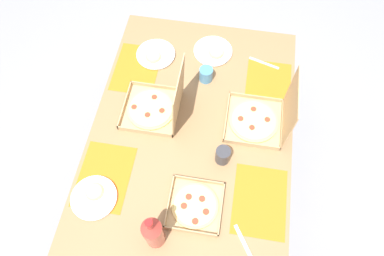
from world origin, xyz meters
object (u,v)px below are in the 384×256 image
(pizza_box_edge_far, at_px, (157,106))
(plate_middle, at_px, (213,51))
(soda_bottle, at_px, (153,233))
(pizza_box_corner_right, at_px, (261,118))
(pizza_box_corner_left, at_px, (195,206))
(plate_far_left, at_px, (156,55))
(cup_red, at_px, (223,155))
(cup_clear_left, at_px, (206,74))
(plate_near_left, at_px, (94,197))

(pizza_box_edge_far, height_order, plate_middle, pizza_box_edge_far)
(pizza_box_edge_far, distance_m, soda_bottle, 0.70)
(pizza_box_corner_right, distance_m, plate_middle, 0.56)
(pizza_box_corner_right, xyz_separation_m, soda_bottle, (0.70, -0.43, 0.08))
(pizza_box_corner_left, relative_size, plate_far_left, 1.10)
(pizza_box_corner_left, height_order, pizza_box_edge_far, pizza_box_edge_far)
(cup_red, bearing_deg, pizza_box_edge_far, -120.65)
(plate_middle, distance_m, plate_far_left, 0.36)
(pizza_box_edge_far, xyz_separation_m, cup_clear_left, (-0.26, 0.23, -0.01))
(cup_red, bearing_deg, plate_near_left, -62.71)
(pizza_box_edge_far, height_order, plate_far_left, pizza_box_edge_far)
(pizza_box_corner_right, height_order, plate_near_left, pizza_box_corner_right)
(plate_middle, distance_m, plate_near_left, 1.11)
(pizza_box_corner_left, bearing_deg, cup_red, 159.64)
(soda_bottle, bearing_deg, cup_clear_left, 174.13)
(cup_clear_left, bearing_deg, cup_red, 17.72)
(pizza_box_edge_far, xyz_separation_m, soda_bottle, (0.68, 0.14, 0.08))
(pizza_box_edge_far, bearing_deg, plate_near_left, -20.72)
(pizza_box_corner_right, distance_m, pizza_box_edge_far, 0.57)
(pizza_box_corner_left, distance_m, cup_red, 0.29)
(plate_far_left, bearing_deg, plate_near_left, -6.72)
(pizza_box_corner_left, xyz_separation_m, soda_bottle, (0.18, -0.16, 0.12))
(plate_middle, bearing_deg, pizza_box_corner_left, 2.47)
(plate_far_left, height_order, soda_bottle, soda_bottle)
(plate_far_left, bearing_deg, pizza_box_corner_right, 61.00)
(pizza_box_corner_right, height_order, pizza_box_edge_far, same)
(plate_far_left, bearing_deg, soda_bottle, 12.26)
(pizza_box_edge_far, bearing_deg, pizza_box_corner_right, 91.68)
(plate_far_left, distance_m, soda_bottle, 1.10)
(pizza_box_corner_left, distance_m, pizza_box_edge_far, 0.58)
(plate_far_left, xyz_separation_m, cup_clear_left, (0.12, 0.33, 0.03))
(pizza_box_edge_far, distance_m, plate_far_left, 0.40)
(pizza_box_corner_left, height_order, plate_near_left, pizza_box_corner_left)
(plate_far_left, height_order, cup_red, cup_red)
(plate_near_left, xyz_separation_m, plate_far_left, (-0.93, 0.11, -0.00))
(cup_clear_left, bearing_deg, soda_bottle, -5.87)
(plate_middle, height_order, cup_red, cup_red)
(pizza_box_corner_right, bearing_deg, plate_middle, -144.69)
(pizza_box_corner_left, distance_m, plate_far_left, 0.97)
(pizza_box_edge_far, relative_size, plate_middle, 1.44)
(soda_bottle, bearing_deg, plate_middle, 174.36)
(pizza_box_edge_far, relative_size, plate_far_left, 1.44)
(plate_middle, bearing_deg, pizza_box_edge_far, -28.11)
(pizza_box_corner_left, relative_size, plate_middle, 1.09)
(plate_near_left, bearing_deg, soda_bottle, 67.44)
(plate_far_left, relative_size, soda_bottle, 0.73)
(cup_clear_left, bearing_deg, plate_near_left, -28.63)
(pizza_box_corner_left, xyz_separation_m, plate_middle, (-0.97, -0.04, -0.00))
(plate_far_left, xyz_separation_m, cup_red, (0.62, 0.49, 0.04))
(pizza_box_corner_right, height_order, plate_middle, pizza_box_corner_right)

